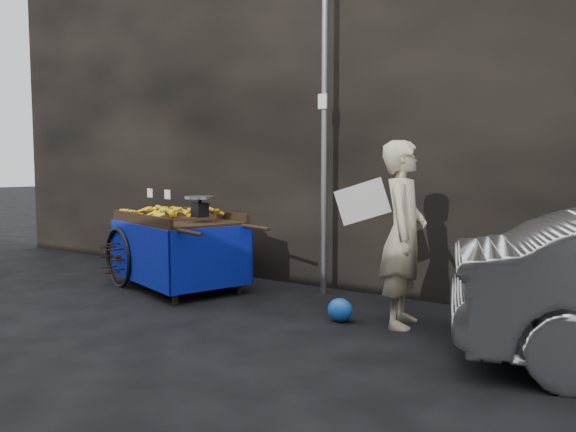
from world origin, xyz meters
The scene contains 6 objects.
ground centered at (0.00, 0.00, 0.00)m, with size 80.00×80.00×0.00m, color black.
building_wall centered at (0.39, 2.60, 2.50)m, with size 13.50×2.00×5.00m.
street_pole centered at (0.30, 1.30, 2.01)m, with size 0.12×0.10×4.00m.
banana_cart centered at (-1.50, 0.51, 0.82)m, with size 2.66×1.79×1.33m.
vendor centered at (1.69, 0.49, 0.93)m, with size 0.95×0.76×1.86m.
plastic_bag centered at (1.11, 0.26, 0.12)m, with size 0.27×0.22×0.24m, color blue.
Camera 1 is at (3.86, -4.75, 1.60)m, focal length 35.00 mm.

